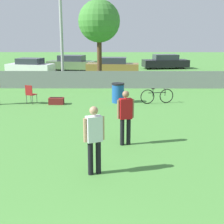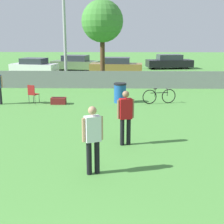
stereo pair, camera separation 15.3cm
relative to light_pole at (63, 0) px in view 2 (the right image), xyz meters
name	(u,v)px [view 2 (the right image)]	position (x,y,z in m)	size (l,w,h in m)	color
fence_backline	(99,80)	(2.42, -1.91, -4.97)	(21.01, 0.07, 1.21)	gray
light_pole	(63,0)	(0.00, 0.00, 0.00)	(0.90, 0.36, 9.49)	#9E9EA3
tree_near_pole	(102,22)	(2.51, 0.21, -1.38)	(2.81, 2.81, 5.59)	#4C331E
player_thrower_red	(126,114)	(3.88, -12.29, -4.55)	(0.51, 0.31, 1.69)	black
player_receiver_white	(93,136)	(3.06, -14.36, -4.55)	(0.49, 0.35, 1.69)	black
folding_chair_sideline	(33,93)	(-0.56, -6.46, -4.99)	(0.52, 0.52, 0.93)	#333338
bicycle_sideline	(159,96)	(5.65, -6.31, -5.15)	(1.67, 0.51, 0.76)	black
trash_bin	(120,93)	(3.72, -6.12, -5.03)	(0.63, 0.63, 0.98)	#194C99
gear_bag_sideline	(59,101)	(0.71, -6.54, -5.36)	(0.72, 0.39, 0.35)	maroon
parked_car_white	(34,66)	(-3.73, 5.61, -4.86)	(4.18, 2.49, 1.34)	black
parked_car_olive	(76,63)	(-0.45, 7.96, -4.82)	(4.68, 2.61, 1.45)	black
parked_car_tan	(116,66)	(3.39, 5.76, -4.84)	(4.58, 2.05, 1.40)	black
parked_car_dark	(169,62)	(8.62, 9.96, -4.84)	(4.66, 2.33, 1.40)	black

